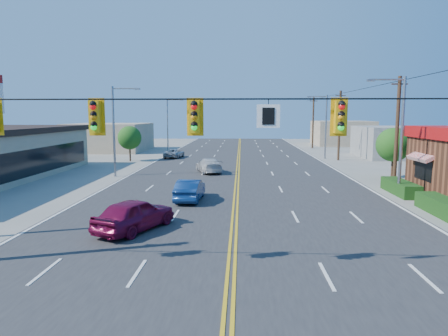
{
  "coord_description": "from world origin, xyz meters",
  "views": [
    {
      "loc": [
        0.33,
        -13.06,
        5.48
      ],
      "look_at": [
        -0.74,
        11.63,
        2.2
      ],
      "focal_mm": 32.0,
      "sensor_mm": 36.0,
      "label": 1
    }
  ],
  "objects_px": {
    "signal_span": "(228,134)",
    "car_blue": "(190,191)",
    "car_silver": "(174,154)",
    "car_white": "(209,166)",
    "car_magenta": "(135,215)"
  },
  "relations": [
    {
      "from": "car_magenta",
      "to": "car_blue",
      "type": "bearing_deg",
      "value": -79.68
    },
    {
      "from": "signal_span",
      "to": "car_silver",
      "type": "height_order",
      "value": "signal_span"
    },
    {
      "from": "car_magenta",
      "to": "car_silver",
      "type": "height_order",
      "value": "car_magenta"
    },
    {
      "from": "signal_span",
      "to": "car_silver",
      "type": "bearing_deg",
      "value": 102.25
    },
    {
      "from": "car_blue",
      "to": "car_white",
      "type": "xyz_separation_m",
      "value": [
        0.18,
        12.62,
        -0.01
      ]
    },
    {
      "from": "signal_span",
      "to": "car_white",
      "type": "bearing_deg",
      "value": 96.13
    },
    {
      "from": "signal_span",
      "to": "car_blue",
      "type": "relative_size",
      "value": 5.88
    },
    {
      "from": "car_silver",
      "to": "car_white",
      "type": "bearing_deg",
      "value": 121.67
    },
    {
      "from": "car_white",
      "to": "signal_span",
      "type": "bearing_deg",
      "value": 79.66
    },
    {
      "from": "signal_span",
      "to": "car_silver",
      "type": "distance_m",
      "value": 38.6
    },
    {
      "from": "signal_span",
      "to": "car_blue",
      "type": "height_order",
      "value": "signal_span"
    },
    {
      "from": "signal_span",
      "to": "car_blue",
      "type": "distance_m",
      "value": 12.98
    },
    {
      "from": "signal_span",
      "to": "car_magenta",
      "type": "bearing_deg",
      "value": 131.64
    },
    {
      "from": "signal_span",
      "to": "car_white",
      "type": "height_order",
      "value": "signal_span"
    },
    {
      "from": "car_blue",
      "to": "car_white",
      "type": "distance_m",
      "value": 12.63
    }
  ]
}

